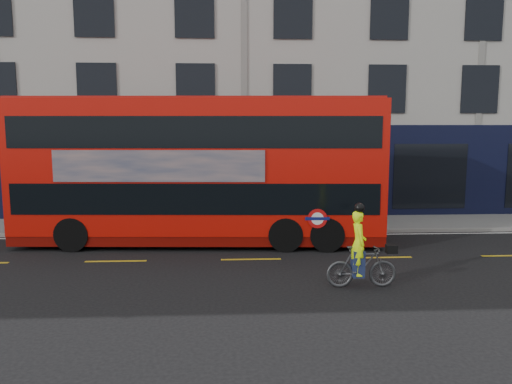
{
  "coord_description": "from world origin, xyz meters",
  "views": [
    {
      "loc": [
        -0.61,
        -13.02,
        3.99
      ],
      "look_at": [
        0.21,
        2.68,
        1.88
      ],
      "focal_mm": 35.0,
      "sensor_mm": 36.0,
      "label": 1
    }
  ],
  "objects": [
    {
      "name": "road_edge_line",
      "position": [
        0.0,
        4.7,
        0.0
      ],
      "size": [
        58.0,
        0.1,
        0.01
      ],
      "primitive_type": "cube",
      "color": "silver",
      "rests_on": "ground"
    },
    {
      "name": "kerb",
      "position": [
        0.0,
        5.0,
        0.07
      ],
      "size": [
        60.0,
        0.12,
        0.13
      ],
      "primitive_type": "cube",
      "color": "gray",
      "rests_on": "ground"
    },
    {
      "name": "pavement",
      "position": [
        0.0,
        6.5,
        0.06
      ],
      "size": [
        60.0,
        3.0,
        0.12
      ],
      "primitive_type": "cube",
      "color": "slate",
      "rests_on": "ground"
    },
    {
      "name": "cyclist",
      "position": [
        2.6,
        -1.22,
        0.71
      ],
      "size": [
        1.75,
        0.58,
        2.12
      ],
      "rotation": [
        0.0,
        0.0,
        -0.0
      ],
      "color": "#414346",
      "rests_on": "ground"
    },
    {
      "name": "bus",
      "position": [
        -1.59,
        3.8,
        2.5
      ],
      "size": [
        12.25,
        3.44,
        4.88
      ],
      "rotation": [
        0.0,
        0.0,
        -0.06
      ],
      "color": "red",
      "rests_on": "ground"
    },
    {
      "name": "lane_dashes",
      "position": [
        0.0,
        1.5,
        0.0
      ],
      "size": [
        58.0,
        0.12,
        0.01
      ],
      "primitive_type": null,
      "color": "gold",
      "rests_on": "ground"
    },
    {
      "name": "building_terrace",
      "position": [
        0.0,
        12.94,
        7.49
      ],
      "size": [
        50.0,
        10.07,
        15.0
      ],
      "color": "#A3A099",
      "rests_on": "ground"
    },
    {
      "name": "ground",
      "position": [
        0.0,
        0.0,
        0.0
      ],
      "size": [
        120.0,
        120.0,
        0.0
      ],
      "primitive_type": "plane",
      "color": "black",
      "rests_on": "ground"
    }
  ]
}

